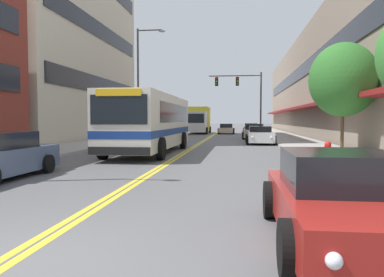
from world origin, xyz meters
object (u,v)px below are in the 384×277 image
street_lamp_left_far (142,76)px  car_charcoal_parked_right_end (251,129)px  box_truck (199,120)px  city_bus (151,121)px  street_tree_right_mid (343,80)px  car_red_parked_right_foreground (342,201)px  car_beige_parked_right_mid (254,132)px  traffic_signal_mast (243,91)px  fire_hydrant (328,154)px  car_champagne_moving_lead (226,129)px  car_white_parked_right_far (260,135)px

street_lamp_left_far → car_charcoal_parked_right_end: bearing=61.6°
box_truck → city_bus: bearing=-89.1°
street_tree_right_mid → car_red_parked_right_foreground: bearing=-104.8°
car_beige_parked_right_mid → box_truck: bearing=116.7°
traffic_signal_mast → fire_hydrant: traffic_signal_mast is taller
car_beige_parked_right_mid → fire_hydrant: 21.39m
car_champagne_moving_lead → box_truck: (-3.56, 0.63, 1.12)m
car_white_parked_right_far → street_lamp_left_far: size_ratio=0.54×
box_truck → fire_hydrant: bearing=-76.6°
street_lamp_left_far → fire_hydrant: size_ratio=10.32×
car_red_parked_right_foreground → car_champagne_moving_lead: (-2.99, 41.46, -0.01)m
city_bus → fire_hydrant: (7.75, -6.22, -1.14)m
city_bus → car_beige_parked_right_mid: city_bus is taller
car_champagne_moving_lead → street_tree_right_mid: size_ratio=0.85×
street_tree_right_mid → city_bus: bearing=178.5°
car_charcoal_parked_right_end → fire_hydrant: bearing=-87.4°
car_champagne_moving_lead → fire_hydrant: bearing=-82.2°
street_lamp_left_far → box_truck: bearing=81.0°
car_champagne_moving_lead → street_tree_right_mid: street_tree_right_mid is taller
car_champagne_moving_lead → traffic_signal_mast: traffic_signal_mast is taller
car_beige_parked_right_mid → car_charcoal_parked_right_end: 12.52m
street_tree_right_mid → box_truck: bearing=109.9°
box_truck → street_lamp_left_far: bearing=-99.0°
car_charcoal_parked_right_end → fire_hydrant: car_charcoal_parked_right_end is taller
car_champagne_moving_lead → street_tree_right_mid: bearing=-76.5°
car_white_parked_right_far → street_tree_right_mid: 9.67m
car_red_parked_right_foreground → traffic_signal_mast: (-0.99, 34.95, 4.22)m
car_red_parked_right_foreground → street_lamp_left_far: street_lamp_left_far is taller
car_charcoal_parked_right_end → car_champagne_moving_lead: size_ratio=0.98×
traffic_signal_mast → fire_hydrant: 27.50m
car_beige_parked_right_mid → box_truck: 14.44m
car_red_parked_right_foreground → street_tree_right_mid: (3.65, 13.86, 3.13)m
car_beige_parked_right_mid → traffic_signal_mast: 7.14m
car_red_parked_right_foreground → car_white_parked_right_far: bearing=89.8°
street_lamp_left_far → fire_hydrant: bearing=-56.3°
car_red_parked_right_foreground → traffic_signal_mast: 35.21m
car_charcoal_parked_right_end → street_tree_right_mid: size_ratio=0.83×
box_truck → traffic_signal_mast: 9.57m
car_champagne_moving_lead → street_tree_right_mid: (6.65, -27.60, 3.14)m
car_white_parked_right_far → street_tree_right_mid: bearing=-67.1°
street_tree_right_mid → car_beige_parked_right_mid: bearing=103.6°
city_bus → car_charcoal_parked_right_end: city_bus is taller
traffic_signal_mast → street_tree_right_mid: traffic_signal_mast is taller
street_lamp_left_far → street_tree_right_mid: size_ratio=1.68×
car_champagne_moving_lead → traffic_signal_mast: 8.02m
car_beige_parked_right_mid → street_lamp_left_far: (-9.27, -4.87, 4.71)m
car_champagne_moving_lead → fire_hydrant: (4.60, -33.55, -0.02)m
car_red_parked_right_foreground → city_bus: bearing=113.5°
fire_hydrant → car_red_parked_right_foreground: bearing=-101.5°
car_white_parked_right_far → car_beige_parked_right_mid: bearing=91.4°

